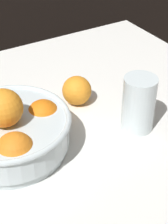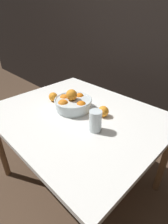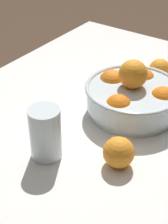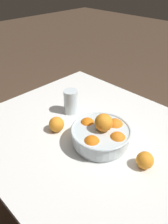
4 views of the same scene
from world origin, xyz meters
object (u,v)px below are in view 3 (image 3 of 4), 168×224
at_px(fruit_bowl, 133,95).
at_px(orange_loose_front, 119,152).
at_px(orange_loose_near_bowl, 160,70).
at_px(juice_glass, 46,136).

height_order(fruit_bowl, orange_loose_front, fruit_bowl).
height_order(fruit_bowl, orange_loose_near_bowl, fruit_bowl).
bearing_deg(juice_glass, orange_loose_near_bowl, 173.00).
xyz_separation_m(fruit_bowl, orange_loose_front, (0.22, 0.08, -0.02)).
relative_size(juice_glass, orange_loose_near_bowl, 1.88).
distance_m(fruit_bowl, orange_loose_near_bowl, 0.22).
height_order(orange_loose_near_bowl, orange_loose_front, orange_loose_front).
bearing_deg(juice_glass, orange_loose_front, 113.74).
xyz_separation_m(juice_glass, orange_loose_front, (-0.07, 0.16, -0.02)).
distance_m(juice_glass, orange_loose_front, 0.18).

